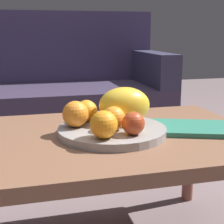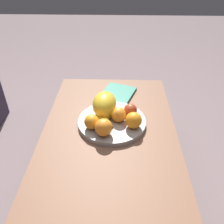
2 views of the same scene
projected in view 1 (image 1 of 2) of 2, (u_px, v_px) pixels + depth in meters
name	position (u px, v px, depth m)	size (l,w,h in m)	color
coffee_table	(99.00, 149.00, 1.11)	(1.04, 0.66, 0.43)	brown
couch	(39.00, 100.00, 2.32)	(1.70, 0.70, 0.90)	#352C42
fruit_bowl	(112.00, 131.00, 1.10)	(0.35, 0.35, 0.03)	#999595
melon_large_front	(124.00, 105.00, 1.13)	(0.17, 0.12, 0.12)	yellow
orange_front	(75.00, 114.00, 1.09)	(0.08, 0.08, 0.08)	orange
orange_left	(104.00, 125.00, 0.98)	(0.08, 0.08, 0.08)	orange
orange_right	(86.00, 111.00, 1.16)	(0.07, 0.07, 0.07)	orange
orange_back	(113.00, 118.00, 1.06)	(0.07, 0.07, 0.07)	orange
apple_front	(133.00, 123.00, 1.01)	(0.07, 0.07, 0.07)	#AC3D1D
banana_bunch	(116.00, 117.00, 1.12)	(0.15, 0.15, 0.06)	yellow
magazine	(190.00, 128.00, 1.15)	(0.25, 0.18, 0.02)	#2F7B66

